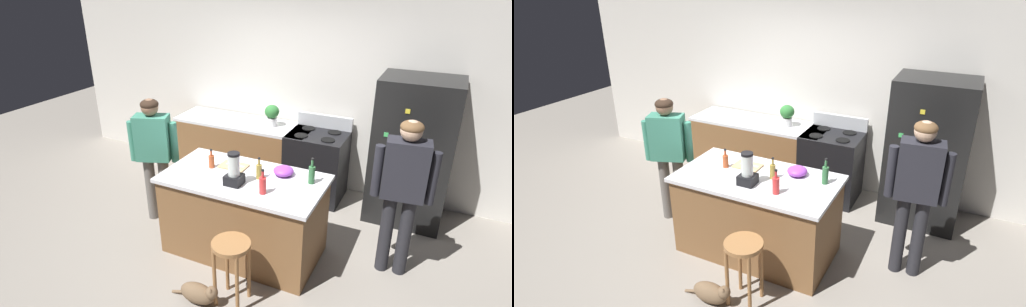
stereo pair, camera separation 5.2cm
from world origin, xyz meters
TOP-DOWN VIEW (x-y plane):
  - ground_plane at (0.00, 0.00)m, footprint 14.00×14.00m
  - back_wall at (0.00, 1.95)m, footprint 8.00×0.10m
  - kitchen_island at (0.00, 0.00)m, footprint 1.70×0.92m
  - back_counter_run at (-0.80, 1.55)m, footprint 2.00×0.64m
  - refrigerator at (1.50, 1.50)m, footprint 0.90×0.73m
  - stove_range at (0.32, 1.52)m, footprint 0.76×0.65m
  - person_by_island_left at (-1.27, 0.13)m, footprint 0.58×0.35m
  - person_by_sink_right at (1.54, 0.36)m, footprint 0.60×0.26m
  - bar_stool at (0.26, -0.76)m, footprint 0.36×0.36m
  - cat at (-0.01, -0.91)m, footprint 0.52×0.18m
  - potted_plant at (-0.36, 1.55)m, footprint 0.20×0.20m
  - blender_appliance at (-0.02, -0.17)m, footprint 0.17×0.17m
  - bottle_cooking_sauce at (-0.42, 0.06)m, footprint 0.06×0.06m
  - bottle_olive_oil at (0.68, 0.18)m, footprint 0.07×0.07m
  - bottle_vinegar at (0.16, 0.04)m, footprint 0.06×0.06m
  - bottle_soda at (0.32, -0.22)m, footprint 0.07×0.07m
  - mixing_bowl at (0.36, 0.23)m, footprint 0.22×0.22m
  - cutting_board at (-0.21, 0.17)m, footprint 0.30×0.20m
  - chef_knife at (-0.19, 0.17)m, footprint 0.22×0.04m

SIDE VIEW (x-z plane):
  - ground_plane at x=0.00m, z-range 0.00..0.00m
  - cat at x=-0.01m, z-range -0.02..0.24m
  - back_counter_run at x=-0.80m, z-range 0.00..0.92m
  - kitchen_island at x=0.00m, z-range 0.00..0.92m
  - stove_range at x=0.32m, z-range -0.08..1.02m
  - bar_stool at x=0.26m, z-range 0.18..0.85m
  - refrigerator at x=1.50m, z-range 0.00..1.80m
  - cutting_board at x=-0.21m, z-range 0.92..0.94m
  - chef_knife at x=-0.19m, z-range 0.94..0.94m
  - person_by_island_left at x=-1.27m, z-range 0.16..1.73m
  - mixing_bowl at x=0.36m, z-range 0.92..1.01m
  - bottle_cooking_sauce at x=-0.42m, z-range 0.89..1.10m
  - bottle_vinegar at x=0.16m, z-range 0.88..1.12m
  - person_by_sink_right at x=1.54m, z-range 0.18..1.84m
  - bottle_soda at x=0.32m, z-range 0.88..1.14m
  - bottle_olive_oil at x=0.68m, z-range 0.88..1.16m
  - blender_appliance at x=-0.02m, z-range 0.89..1.23m
  - potted_plant at x=-0.36m, z-range 0.94..1.24m
  - back_wall at x=0.00m, z-range 0.00..2.70m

